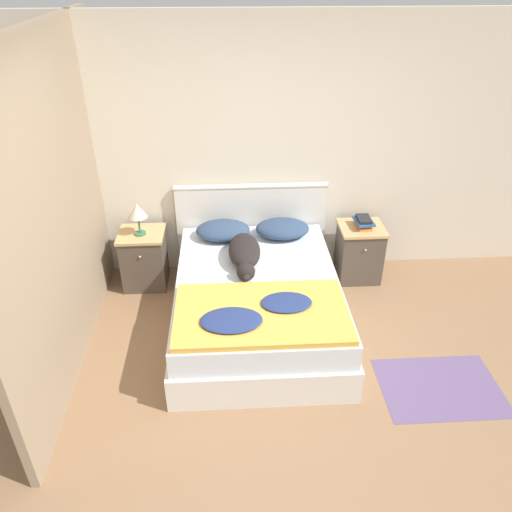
% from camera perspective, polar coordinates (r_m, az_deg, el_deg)
% --- Properties ---
extents(ground_plane, '(16.00, 16.00, 0.00)m').
position_cam_1_polar(ground_plane, '(3.89, 1.57, -17.69)').
color(ground_plane, '#896647').
extents(wall_back, '(9.00, 0.06, 2.55)m').
position_cam_1_polar(wall_back, '(4.97, -0.27, 11.75)').
color(wall_back, beige).
rests_on(wall_back, ground_plane).
extents(wall_side_left, '(0.06, 3.10, 2.55)m').
position_cam_1_polar(wall_side_left, '(4.17, -21.31, 5.56)').
color(wall_side_left, gray).
rests_on(wall_side_left, ground_plane).
extents(bed, '(1.46, 1.97, 0.53)m').
position_cam_1_polar(bed, '(4.49, 0.15, -5.33)').
color(bed, silver).
rests_on(bed, ground_plane).
extents(headboard, '(1.54, 0.06, 0.98)m').
position_cam_1_polar(headboard, '(5.21, -0.52, 3.51)').
color(headboard, silver).
rests_on(headboard, ground_plane).
extents(nightstand_left, '(0.45, 0.42, 0.59)m').
position_cam_1_polar(nightstand_left, '(5.16, -12.65, -0.28)').
color(nightstand_left, '#4C4238').
rests_on(nightstand_left, ground_plane).
extents(nightstand_right, '(0.45, 0.42, 0.59)m').
position_cam_1_polar(nightstand_right, '(5.26, 11.69, 0.45)').
color(nightstand_right, '#4C4238').
rests_on(nightstand_right, ground_plane).
extents(pillow_left, '(0.53, 0.39, 0.16)m').
position_cam_1_polar(pillow_left, '(4.92, -3.80, 2.96)').
color(pillow_left, navy).
rests_on(pillow_left, bed).
extents(pillow_right, '(0.53, 0.39, 0.16)m').
position_cam_1_polar(pillow_right, '(4.95, 3.04, 3.15)').
color(pillow_right, navy).
rests_on(pillow_right, bed).
extents(quilt, '(1.35, 0.80, 0.08)m').
position_cam_1_polar(quilt, '(3.88, 0.49, -6.55)').
color(quilt, gold).
rests_on(quilt, bed).
extents(dog, '(0.29, 0.80, 0.20)m').
position_cam_1_polar(dog, '(4.50, -1.30, 0.36)').
color(dog, black).
rests_on(dog, bed).
extents(book_stack, '(0.19, 0.24, 0.10)m').
position_cam_1_polar(book_stack, '(5.09, 12.17, 3.79)').
color(book_stack, orange).
rests_on(book_stack, nightstand_right).
extents(table_lamp, '(0.18, 0.18, 0.33)m').
position_cam_1_polar(table_lamp, '(4.89, -13.40, 4.93)').
color(table_lamp, '#336B4C').
rests_on(table_lamp, nightstand_left).
extents(rug, '(0.94, 0.68, 0.00)m').
position_cam_1_polar(rug, '(4.33, 20.27, -13.88)').
color(rug, '#604C75').
rests_on(rug, ground_plane).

